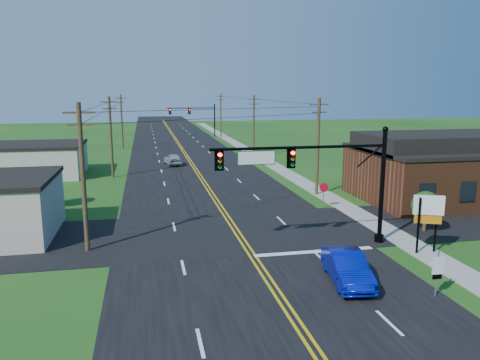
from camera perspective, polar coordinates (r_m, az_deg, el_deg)
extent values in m
plane|color=#1B4112|center=(21.74, 5.42, -15.59)|extent=(260.00, 260.00, 0.00)
cube|color=black|center=(69.50, -6.62, 2.84)|extent=(16.00, 220.00, 0.04)
cube|color=black|center=(32.59, -0.74, -6.33)|extent=(70.00, 10.00, 0.04)
cube|color=gray|center=(61.56, 3.99, 1.87)|extent=(2.00, 160.00, 0.08)
cylinder|color=black|center=(30.93, 16.93, -0.91)|extent=(0.28, 0.28, 7.20)
cylinder|color=black|center=(31.76, 16.59, -6.84)|extent=(0.60, 0.60, 0.50)
sphere|color=black|center=(30.42, 17.31, 5.93)|extent=(0.36, 0.36, 0.36)
cylinder|color=black|center=(28.30, 7.35, 3.96)|extent=(11.00, 0.18, 0.18)
cube|color=#045413|center=(27.62, 2.01, 2.72)|extent=(2.30, 0.06, 0.85)
cylinder|color=black|center=(99.84, -3.11, 7.40)|extent=(0.28, 0.28, 7.20)
cylinder|color=black|center=(100.10, -3.09, 5.48)|extent=(0.60, 0.60, 0.50)
sphere|color=black|center=(99.68, -3.13, 9.52)|extent=(0.36, 0.36, 0.36)
cylinder|color=black|center=(99.11, -6.02, 8.72)|extent=(10.00, 0.18, 0.18)
cube|color=#045413|center=(98.88, -7.88, 8.35)|extent=(2.30, 0.06, 0.85)
cube|color=brown|center=(45.38, 23.34, 0.52)|extent=(14.00, 11.00, 4.40)
cube|color=black|center=(45.06, 23.57, 3.46)|extent=(14.20, 11.20, 0.30)
cube|color=beige|center=(58.64, -24.42, 2.11)|extent=(12.00, 9.00, 3.40)
cube|color=black|center=(58.42, -24.56, 3.90)|extent=(12.20, 9.20, 0.30)
cylinder|color=#342717|center=(29.28, -18.58, 0.14)|extent=(0.28, 0.28, 9.00)
cube|color=#342717|center=(28.84, -19.05, 7.78)|extent=(1.80, 0.12, 0.12)
cube|color=#342717|center=(28.88, -18.96, 6.39)|extent=(1.40, 0.12, 0.12)
cylinder|color=#342717|center=(53.95, -15.45, 5.00)|extent=(0.28, 0.28, 9.00)
cube|color=#342717|center=(53.72, -15.66, 9.14)|extent=(1.80, 0.12, 0.12)
cube|color=#342717|center=(53.74, -15.62, 8.40)|extent=(1.40, 0.12, 0.12)
cylinder|color=#342717|center=(80.83, -14.22, 6.90)|extent=(0.28, 0.28, 9.00)
cube|color=#342717|center=(80.67, -14.35, 9.66)|extent=(1.80, 0.12, 0.12)
cube|color=#342717|center=(80.69, -14.33, 9.17)|extent=(1.40, 0.12, 0.12)
cylinder|color=#342717|center=(43.78, 9.47, 3.96)|extent=(0.28, 0.28, 9.00)
cube|color=#342717|center=(43.49, 9.63, 9.07)|extent=(1.80, 0.12, 0.12)
cube|color=#342717|center=(43.52, 9.60, 8.15)|extent=(1.40, 0.12, 0.12)
cylinder|color=#342717|center=(68.58, 1.68, 6.57)|extent=(0.28, 0.28, 9.00)
cube|color=#342717|center=(68.39, 1.70, 9.83)|extent=(1.80, 0.12, 0.12)
cube|color=#342717|center=(68.41, 1.69, 9.24)|extent=(1.40, 0.12, 0.12)
cylinder|color=#342717|center=(97.97, -2.36, 7.87)|extent=(0.28, 0.28, 9.00)
cube|color=#342717|center=(97.84, -2.38, 10.15)|extent=(1.80, 0.12, 0.12)
cube|color=#342717|center=(97.85, -2.37, 9.74)|extent=(1.40, 0.12, 0.12)
cylinder|color=#342717|center=(50.39, 14.32, 0.56)|extent=(0.24, 0.24, 1.85)
sphere|color=#113B0E|center=(50.13, 14.41, 2.45)|extent=(3.00, 3.00, 3.00)
cylinder|color=#342717|center=(34.97, 21.58, -4.82)|extent=(0.24, 0.24, 1.32)
sphere|color=#113B0E|center=(34.68, 21.72, -2.91)|extent=(2.00, 2.00, 2.00)
cylinder|color=#342717|center=(42.34, -22.41, -2.08)|extent=(0.24, 0.24, 1.54)
sphere|color=#113B0E|center=(42.07, -22.55, -0.22)|extent=(2.40, 2.40, 2.40)
imported|color=#0713A0|center=(24.76, 12.91, -10.43)|extent=(2.34, 4.97, 1.57)
imported|color=silver|center=(61.97, -8.19, 2.50)|extent=(2.47, 4.60, 1.49)
cylinder|color=slate|center=(24.39, 22.88, -10.45)|extent=(0.08, 0.08, 2.31)
cube|color=white|center=(24.13, 23.05, -8.96)|extent=(0.58, 0.06, 0.31)
cube|color=white|center=(24.27, 22.97, -9.90)|extent=(0.58, 0.06, 0.58)
cube|color=black|center=(24.42, 22.90, -10.82)|extent=(0.47, 0.05, 0.23)
cylinder|color=slate|center=(39.31, 10.13, -1.99)|extent=(0.08, 0.08, 2.04)
cylinder|color=#9E0917|center=(39.12, 10.19, -0.89)|extent=(0.76, 0.26, 0.78)
cylinder|color=black|center=(29.82, 20.92, -5.28)|extent=(0.17, 0.17, 3.48)
cylinder|color=black|center=(30.45, 22.77, -5.08)|extent=(0.17, 0.17, 3.48)
cube|color=white|center=(29.82, 22.03, -2.86)|extent=(1.71, 0.84, 1.16)
cube|color=#CC720C|center=(30.03, 21.91, -4.47)|extent=(1.52, 0.75, 0.48)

